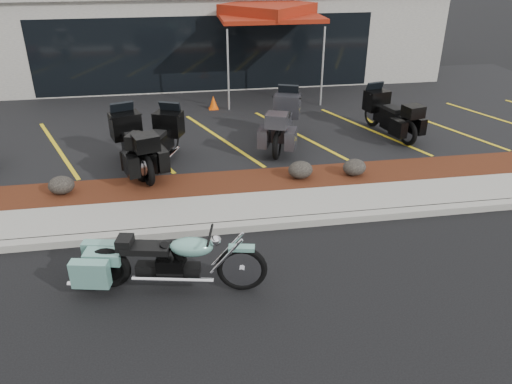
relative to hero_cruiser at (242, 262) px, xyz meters
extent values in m
plane|color=black|center=(0.32, 0.98, -0.54)|extent=(90.00, 90.00, 0.00)
cube|color=gray|center=(0.32, 1.88, -0.47)|extent=(24.00, 0.25, 0.15)
cube|color=gray|center=(0.32, 2.58, -0.47)|extent=(24.00, 1.20, 0.15)
cube|color=#34170C|center=(0.32, 3.78, -0.46)|extent=(24.00, 1.20, 0.16)
cube|color=black|center=(0.32, 9.18, -0.47)|extent=(26.00, 9.60, 0.15)
cube|color=gray|center=(0.32, 15.48, 1.46)|extent=(18.00, 8.00, 4.00)
cube|color=black|center=(0.32, 11.50, 0.96)|extent=(12.00, 0.06, 2.60)
ellipsoid|color=black|center=(-3.46, 3.79, -0.19)|extent=(0.56, 0.47, 0.40)
ellipsoid|color=black|center=(1.89, 3.72, -0.18)|extent=(0.58, 0.48, 0.41)
ellipsoid|color=black|center=(3.18, 3.67, -0.19)|extent=(0.55, 0.46, 0.39)
cone|color=#EA5207|center=(0.35, 9.38, -0.17)|extent=(0.39, 0.39, 0.44)
cylinder|color=silver|center=(0.80, 9.28, 0.88)|extent=(0.06, 0.06, 2.54)
cylinder|color=silver|center=(3.90, 9.18, 0.88)|extent=(0.06, 0.06, 2.54)
cylinder|color=silver|center=(0.90, 12.38, 0.88)|extent=(0.06, 0.06, 2.54)
cylinder|color=silver|center=(3.99, 12.28, 0.88)|extent=(0.06, 0.06, 2.54)
cube|color=maroon|center=(2.40, 10.78, 2.32)|extent=(3.42, 3.42, 0.13)
cube|color=maroon|center=(2.40, 10.78, 2.50)|extent=(3.44, 3.44, 0.39)
camera|label=1|loc=(-0.84, -6.53, 4.61)|focal=35.00mm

